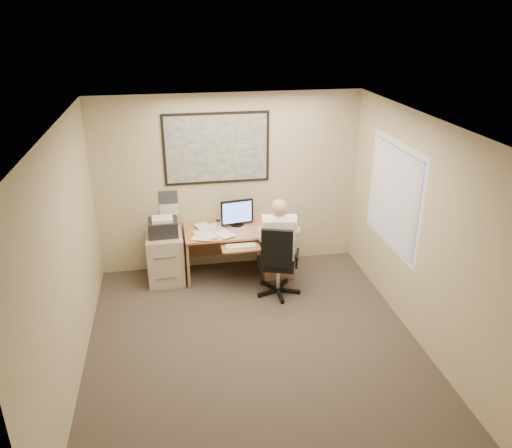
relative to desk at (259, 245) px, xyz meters
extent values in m
cube|color=#3B352E|center=(-0.40, -1.90, -0.45)|extent=(4.00, 4.50, 0.00)
cube|color=white|center=(-0.40, -1.90, 2.25)|extent=(4.00, 4.50, 0.00)
cube|color=#C5B895|center=(-0.40, 0.35, 0.90)|extent=(4.00, 0.00, 2.70)
cube|color=#C5B895|center=(-0.40, -4.15, 0.90)|extent=(4.00, 0.00, 2.70)
cube|color=#C5B895|center=(-2.40, -1.90, 0.90)|extent=(0.00, 4.50, 2.70)
cube|color=#C5B895|center=(1.60, -1.90, 0.90)|extent=(0.00, 4.50, 2.70)
cube|color=#B5744D|center=(-0.33, -0.02, 0.29)|extent=(1.60, 0.75, 0.03)
cube|color=#A76B44|center=(0.25, -0.02, -0.09)|extent=(0.45, 0.70, 0.70)
cube|color=#A76B44|center=(-1.11, -0.02, -0.09)|extent=(0.04, 0.70, 0.70)
cube|color=#A76B44|center=(-0.33, 0.32, 0.00)|extent=(1.55, 0.03, 0.55)
cylinder|color=black|center=(-0.32, 0.13, 0.31)|extent=(0.20, 0.20, 0.02)
cube|color=black|center=(-0.32, 0.11, 0.53)|extent=(0.50, 0.11, 0.38)
cube|color=#5A87F5|center=(-0.32, 0.08, 0.53)|extent=(0.44, 0.07, 0.32)
cube|color=#B5744D|center=(-0.36, -0.47, 0.21)|extent=(0.55, 0.30, 0.02)
cube|color=beige|center=(-0.36, -0.47, 0.24)|extent=(0.43, 0.14, 0.02)
cube|color=black|center=(0.22, 0.10, 0.33)|extent=(0.25, 0.24, 0.05)
cylinder|color=silver|center=(-0.63, -0.09, 0.40)|extent=(0.08, 0.08, 0.18)
cylinder|color=white|center=(-0.57, 0.13, 0.36)|extent=(0.09, 0.09, 0.11)
cube|color=white|center=(-0.78, -0.02, 0.32)|extent=(0.60, 0.56, 0.03)
cube|color=#1E4C93|center=(-0.58, 0.33, 1.45)|extent=(1.56, 0.03, 1.06)
cube|color=white|center=(-1.33, 0.34, 0.63)|extent=(0.28, 0.01, 0.42)
cube|color=#B3A790|center=(-1.43, -0.01, -0.08)|extent=(0.54, 0.65, 0.74)
cube|color=black|center=(-1.43, -0.01, 0.41)|extent=(0.43, 0.38, 0.23)
cube|color=white|center=(-1.43, -0.03, 0.55)|extent=(0.30, 0.24, 0.05)
cylinder|color=silver|center=(0.15, -0.69, -0.19)|extent=(0.06, 0.06, 0.41)
cube|color=black|center=(0.15, -0.69, 0.03)|extent=(0.59, 0.59, 0.07)
cube|color=black|center=(0.22, -0.91, 0.37)|extent=(0.42, 0.19, 0.56)
camera|label=1|loc=(-1.26, -6.78, 3.33)|focal=35.00mm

